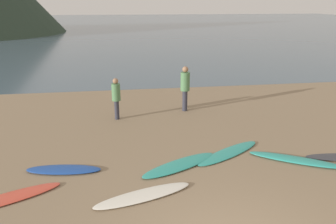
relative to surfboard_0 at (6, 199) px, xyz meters
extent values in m
cube|color=#8C7559|center=(4.27, 7.26, -0.13)|extent=(120.00, 120.00, 0.20)
cube|color=#475B6B|center=(4.27, 59.47, -0.03)|extent=(140.00, 100.00, 0.01)
ellipsoid|color=#D84C38|center=(0.00, 0.00, 0.00)|extent=(2.37, 1.50, 0.07)
ellipsoid|color=#1E479E|center=(1.07, 1.19, 0.01)|extent=(1.97, 0.81, 0.09)
ellipsoid|color=silver|center=(2.99, -0.33, 0.01)|extent=(2.35, 1.20, 0.08)
ellipsoid|color=teal|center=(4.07, 1.00, 0.01)|extent=(2.36, 1.64, 0.08)
ellipsoid|color=teal|center=(5.58, 1.55, 0.00)|extent=(2.38, 1.78, 0.06)
ellipsoid|color=teal|center=(7.23, 0.80, 0.02)|extent=(2.36, 1.71, 0.10)
cylinder|color=#2D2D38|center=(2.49, 5.11, 0.32)|extent=(0.17, 0.17, 0.71)
cylinder|color=#4C7A4C|center=(2.49, 5.11, 0.99)|extent=(0.31, 0.31, 0.62)
sphere|color=#936B4C|center=(2.49, 5.11, 1.40)|extent=(0.20, 0.20, 0.20)
cylinder|color=#2D2D38|center=(5.16, 5.72, 0.38)|extent=(0.20, 0.20, 0.83)
cylinder|color=#4C7A4C|center=(5.16, 5.72, 1.15)|extent=(0.36, 0.36, 0.72)
sphere|color=#936B4C|center=(5.16, 5.72, 1.63)|extent=(0.23, 0.23, 0.23)
camera|label=1|loc=(2.50, -7.00, 4.12)|focal=36.60mm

